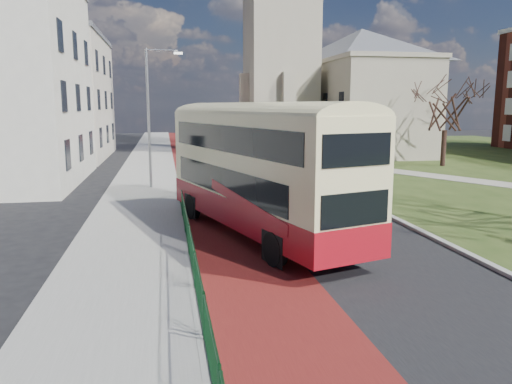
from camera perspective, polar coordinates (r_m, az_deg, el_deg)
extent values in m
plane|color=black|center=(13.37, 6.34, -11.77)|extent=(160.00, 160.00, 0.00)
cube|color=black|center=(32.67, -1.23, 1.22)|extent=(9.00, 120.00, 0.01)
cube|color=#591414|center=(32.35, -5.96, 1.09)|extent=(3.40, 120.00, 0.01)
cube|color=gray|center=(32.28, -12.70, 0.98)|extent=(4.00, 120.00, 0.12)
cube|color=#999993|center=(32.25, -9.15, 1.10)|extent=(0.25, 120.00, 0.13)
cube|color=#999993|center=(35.59, 5.58, 1.99)|extent=(0.25, 80.00, 0.13)
cylinder|color=#0C3719|center=(16.35, -7.68, -3.72)|extent=(0.04, 24.00, 0.04)
cylinder|color=#0C3719|center=(16.60, -7.61, -6.91)|extent=(0.04, 24.00, 0.04)
cube|color=gray|center=(51.71, 2.83, 17.74)|extent=(6.50, 6.50, 24.00)
cube|color=gray|center=(53.80, 11.72, 9.23)|extent=(9.00, 18.00, 9.00)
pyramid|color=#565960|center=(54.34, 12.04, 17.80)|extent=(9.00, 18.00, 3.60)
cube|color=#BAB19E|center=(50.94, -22.49, 9.79)|extent=(10.00, 16.00, 11.00)
cube|color=#565960|center=(51.33, -22.93, 16.21)|extent=(10.30, 16.30, 0.50)
cylinder|color=gray|center=(29.90, -12.17, 8.13)|extent=(0.16, 0.16, 8.00)
cylinder|color=gray|center=(30.04, -10.67, 15.64)|extent=(1.80, 0.10, 0.10)
cube|color=silver|center=(30.04, -8.88, 15.40)|extent=(0.50, 0.18, 0.12)
cube|color=maroon|center=(18.86, 0.29, -1.90)|extent=(5.88, 11.80, 1.05)
cube|color=beige|center=(18.55, 0.30, 4.29)|extent=(5.83, 11.74, 3.04)
cube|color=black|center=(18.39, -3.80, 1.26)|extent=(2.78, 9.07, 1.00)
cube|color=black|center=(19.57, 3.29, 1.78)|extent=(2.78, 9.07, 1.00)
cube|color=black|center=(17.93, -3.45, 6.09)|extent=(3.04, 9.95, 0.94)
cube|color=black|center=(19.14, 3.82, 6.33)|extent=(3.04, 9.95, 0.94)
cube|color=black|center=(23.85, -6.08, 3.20)|extent=(2.27, 0.75, 1.10)
cube|color=black|center=(23.72, -6.14, 6.97)|extent=(2.27, 0.75, 0.94)
cube|color=orange|center=(23.70, -6.17, 8.42)|extent=(1.82, 0.63, 0.31)
cylinder|color=black|center=(22.01, -7.24, -1.66)|extent=(0.61, 1.13, 1.09)
cylinder|color=black|center=(22.93, -1.53, -1.12)|extent=(0.61, 1.13, 1.09)
cylinder|color=black|center=(15.47, 2.22, -6.55)|extent=(0.61, 1.13, 1.09)
cylinder|color=black|center=(16.76, 9.51, -5.39)|extent=(0.61, 1.13, 1.09)
cylinder|color=#301E18|center=(43.43, 20.64, 4.72)|extent=(0.41, 0.41, 2.90)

